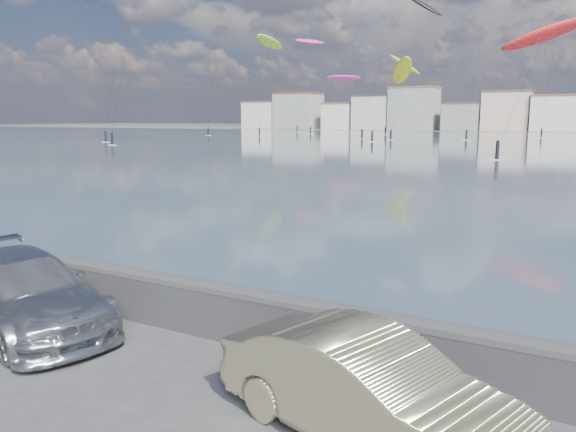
# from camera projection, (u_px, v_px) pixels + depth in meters

# --- Properties ---
(ground) EXTENTS (700.00, 700.00, 0.00)m
(ground) POSITION_uv_depth(u_px,v_px,m) (99.00, 395.00, 8.38)
(ground) COLOR #333335
(ground) RESTS_ON ground
(bay_water) EXTENTS (500.00, 177.00, 0.00)m
(bay_water) POSITION_uv_depth(u_px,v_px,m) (558.00, 145.00, 87.01)
(bay_water) COLOR #34485C
(bay_water) RESTS_ON ground
(seawall) EXTENTS (400.00, 0.36, 1.08)m
(seawall) POSITION_uv_depth(u_px,v_px,m) (208.00, 306.00, 10.61)
(seawall) COLOR #28282B
(seawall) RESTS_ON ground
(car_silver) EXTENTS (5.42, 3.32, 1.47)m
(car_silver) POSITION_uv_depth(u_px,v_px,m) (23.00, 292.00, 10.98)
(car_silver) COLOR #A7A9AE
(car_silver) RESTS_ON ground
(car_champagne) EXTENTS (4.48, 2.61, 1.40)m
(car_champagne) POSITION_uv_depth(u_px,v_px,m) (368.00, 389.00, 7.11)
(car_champagne) COLOR #BEB584
(car_champagne) RESTS_ON ground
(kitesurfer_1) EXTENTS (10.15, 17.74, 16.09)m
(kitesurfer_1) POSITION_uv_depth(u_px,v_px,m) (343.00, 79.00, 153.96)
(kitesurfer_1) COLOR #E5338C
(kitesurfer_1) RESTS_ON ground
(kitesurfer_2) EXTENTS (7.33, 12.40, 15.13)m
(kitesurfer_2) POSITION_uv_depth(u_px,v_px,m) (402.00, 71.00, 99.60)
(kitesurfer_2) COLOR yellow
(kitesurfer_2) RESTS_ON ground
(kitesurfer_7) EXTENTS (3.51, 11.70, 23.66)m
(kitesurfer_7) POSITION_uv_depth(u_px,v_px,m) (270.00, 43.00, 130.39)
(kitesurfer_7) COLOR #8CD826
(kitesurfer_7) RESTS_ON ground
(kitesurfer_8) EXTENTS (8.60, 19.09, 21.28)m
(kitesurfer_8) POSITION_uv_depth(u_px,v_px,m) (405.00, 65.00, 149.34)
(kitesurfer_8) COLOR yellow
(kitesurfer_8) RESTS_ON ground
(kitesurfer_11) EXTENTS (7.42, 12.43, 27.14)m
(kitesurfer_11) POSITION_uv_depth(u_px,v_px,m) (310.00, 42.00, 163.17)
(kitesurfer_11) COLOR #E5338C
(kitesurfer_11) RESTS_ON ground
(kitesurfer_12) EXTENTS (8.04, 17.44, 30.03)m
(kitesurfer_12) POSITION_uv_depth(u_px,v_px,m) (423.00, 6.00, 114.81)
(kitesurfer_12) COLOR black
(kitesurfer_12) RESTS_ON ground
(kitesurfer_17) EXTENTS (8.89, 9.24, 14.92)m
(kitesurfer_17) POSITION_uv_depth(u_px,v_px,m) (545.00, 35.00, 56.82)
(kitesurfer_17) COLOR red
(kitesurfer_17) RESTS_ON ground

